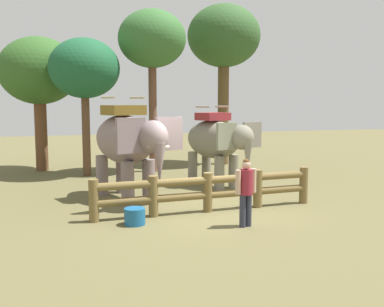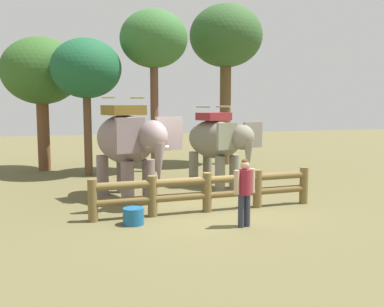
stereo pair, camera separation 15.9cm
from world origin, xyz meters
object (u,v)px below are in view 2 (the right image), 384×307
object	(u,v)px
elephant_near_left	(128,142)
feed_bucket	(133,216)
log_fence	(207,189)
tree_far_left	(226,39)
elephant_center	(217,141)
tree_deep_back	(41,73)
tree_back_center	(154,41)
tourist_woman_in_black	(244,188)
tree_far_right	(86,70)

from	to	relation	value
elephant_near_left	feed_bucket	distance (m)	3.18
log_fence	feed_bucket	size ratio (longest dim) A/B	12.41
feed_bucket	tree_far_left	bearing A→B (deg)	58.33
elephant_center	feed_bucket	bearing A→B (deg)	-130.89
elephant_center	tree_deep_back	distance (m)	8.52
feed_bucket	elephant_center	bearing A→B (deg)	49.11
elephant_near_left	tree_back_center	size ratio (longest dim) A/B	0.55
tree_far_left	tourist_woman_in_black	bearing A→B (deg)	-107.78
tourist_woman_in_black	tree_far_right	world-z (taller)	tree_far_right
tree_far_left	tree_far_right	world-z (taller)	tree_far_left
log_fence	tree_back_center	distance (m)	8.71
log_fence	feed_bucket	bearing A→B (deg)	-161.36
elephant_center	feed_bucket	world-z (taller)	elephant_center
log_fence	tree_back_center	size ratio (longest dim) A/B	0.93
elephant_center	tree_far_right	distance (m)	6.09
log_fence	tree_deep_back	xyz separation A→B (m)	(-4.51, 8.87, 3.56)
tourist_woman_in_black	feed_bucket	world-z (taller)	tourist_woman_in_black
log_fence	elephant_center	distance (m)	3.79
tree_far_left	tree_deep_back	xyz separation A→B (m)	(-8.16, 0.29, -1.67)
log_fence	elephant_center	size ratio (longest dim) A/B	1.86
tourist_woman_in_black	tree_back_center	bearing A→B (deg)	92.43
elephant_near_left	elephant_center	world-z (taller)	elephant_near_left
tree_back_center	feed_bucket	bearing A→B (deg)	-104.69
elephant_center	tree_deep_back	xyz separation A→B (m)	(-5.96, 5.51, 2.59)
tree_back_center	feed_bucket	size ratio (longest dim) A/B	13.41
tree_back_center	log_fence	bearing A→B (deg)	-90.12
tree_back_center	tree_far_right	world-z (taller)	tree_back_center
tree_far_left	tree_far_right	size ratio (longest dim) A/B	1.37
tourist_woman_in_black	tree_back_center	world-z (taller)	tree_back_center
elephant_near_left	tree_back_center	world-z (taller)	tree_back_center
tourist_woman_in_black	tree_back_center	xyz separation A→B (m)	(-0.38, 8.85, 4.49)
tree_far_right	tree_far_left	bearing A→B (deg)	14.50
tourist_woman_in_black	tree_far_left	xyz separation A→B (m)	(3.27, 10.19, 4.90)
elephant_center	tree_deep_back	size ratio (longest dim) A/B	0.59
elephant_near_left	tree_far_left	world-z (taller)	tree_far_left
log_fence	tree_far_left	world-z (taller)	tree_far_left
elephant_near_left	elephant_center	distance (m)	3.50
tree_far_left	tree_back_center	xyz separation A→B (m)	(-3.64, -1.33, -0.41)
log_fence	tree_deep_back	world-z (taller)	tree_deep_back
log_fence	tree_deep_back	distance (m)	10.57
tree_far_right	elephant_center	bearing A→B (deg)	-40.41
log_fence	tree_back_center	bearing A→B (deg)	89.88
tree_deep_back	feed_bucket	bearing A→B (deg)	-75.71
tourist_woman_in_black	tree_far_left	bearing A→B (deg)	72.22
log_fence	elephant_center	world-z (taller)	elephant_center
elephant_near_left	tree_far_left	xyz separation A→B (m)	(5.46, 6.51, 4.10)
feed_bucket	tourist_woman_in_black	bearing A→B (deg)	-20.21
tree_deep_back	feed_bucket	xyz separation A→B (m)	(2.44, -9.57, -3.96)
elephant_near_left	feed_bucket	bearing A→B (deg)	-95.44
elephant_near_left	tree_far_right	distance (m)	5.52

